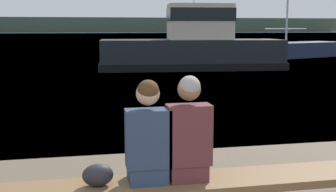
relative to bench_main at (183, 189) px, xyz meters
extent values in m
plane|color=#386084|center=(-0.34, 122.55, -0.39)|extent=(240.00, 240.00, 0.00)
cube|color=#384233|center=(-0.34, 193.87, 2.90)|extent=(600.00, 12.00, 6.57)
cube|color=brown|center=(0.00, 0.00, 0.04)|extent=(6.18, 0.56, 0.08)
cube|color=navy|center=(-0.35, 0.06, 0.17)|extent=(0.37, 0.35, 0.17)
cube|color=navy|center=(-0.35, -0.02, 0.54)|extent=(0.43, 0.22, 0.56)
sphere|color=tan|center=(-0.35, -0.02, 0.97)|extent=(0.22, 0.22, 0.22)
sphere|color=#472D19|center=(-0.35, -0.04, 0.99)|extent=(0.21, 0.21, 0.21)
cube|color=#56282D|center=(0.05, 0.06, 0.17)|extent=(0.37, 0.35, 0.17)
cube|color=#56282D|center=(0.05, -0.02, 0.55)|extent=(0.43, 0.22, 0.59)
sphere|color=#846047|center=(0.05, -0.02, 1.00)|extent=(0.22, 0.22, 0.22)
sphere|color=gray|center=(0.05, -0.04, 1.02)|extent=(0.21, 0.21, 0.21)
ellipsoid|color=#232328|center=(-0.83, 0.01, 0.19)|extent=(0.29, 0.19, 0.22)
cube|color=black|center=(4.13, 15.82, 0.31)|extent=(8.76, 3.35, 1.40)
cube|color=black|center=(4.13, 15.82, -0.22)|extent=(8.94, 3.47, 0.34)
cube|color=beige|center=(4.55, 15.78, 1.85)|extent=(3.12, 1.84, 1.67)
cube|color=black|center=(4.55, 15.78, 2.19)|extent=(3.18, 1.90, 0.60)
cube|color=#1E2847|center=(12.60, 22.22, 0.11)|extent=(8.99, 5.44, 0.99)
cylinder|color=#B7B7BC|center=(12.19, 22.05, 1.50)|extent=(3.69, 1.56, 0.08)
camera|label=1|loc=(-0.92, -3.85, 1.57)|focal=45.00mm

